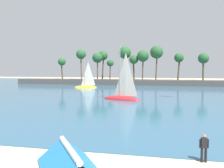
# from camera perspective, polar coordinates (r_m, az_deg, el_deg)

# --- Properties ---
(sea) EXTENTS (220.00, 102.93, 0.06)m
(sea) POSITION_cam_1_polar(r_m,az_deg,el_deg) (66.37, 6.39, -0.93)
(sea) COLOR #33607F
(sea) RESTS_ON ground
(palm_headland) EXTENTS (86.26, 6.18, 13.32)m
(palm_headland) POSITION_cam_1_polar(r_m,az_deg,el_deg) (77.35, 8.96, 2.83)
(palm_headland) COLOR #514C47
(palm_headland) RESTS_ON ground
(folded_kite) EXTENTS (4.85, 5.24, 1.31)m
(folded_kite) POSITION_cam_1_polar(r_m,az_deg,el_deg) (13.16, -10.19, -16.53)
(folded_kite) COLOR #237FD1
(folded_kite) RESTS_ON ground
(person_at_waterline) EXTENTS (0.55, 0.24, 1.67)m
(person_at_waterline) POSITION_cam_1_polar(r_m,az_deg,el_deg) (15.14, 21.32, -14.01)
(person_at_waterline) COLOR black
(person_at_waterline) RESTS_ON ground
(sailboat_mid_bay) EXTENTS (4.64, 2.34, 6.46)m
(sailboat_mid_bay) POSITION_cam_1_polar(r_m,az_deg,el_deg) (67.46, 3.52, -0.32)
(sailboat_mid_bay) COLOR black
(sailboat_mid_bay) RESTS_ON sea
(sailboat_toward_headland) EXTENTS (6.55, 3.08, 9.14)m
(sailboat_toward_headland) POSITION_cam_1_polar(r_m,az_deg,el_deg) (66.63, -6.27, -0.18)
(sailboat_toward_headland) COLOR yellow
(sailboat_toward_headland) RESTS_ON sea
(sailboat_far_left) EXTENTS (7.24, 4.15, 10.06)m
(sailboat_far_left) POSITION_cam_1_polar(r_m,az_deg,el_deg) (40.84, 2.47, -2.53)
(sailboat_far_left) COLOR red
(sailboat_far_left) RESTS_ON sea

